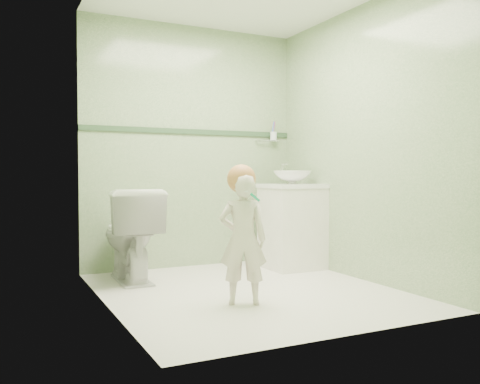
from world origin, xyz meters
TOP-DOWN VIEW (x-y plane):
  - ground at (0.00, 0.00)m, footprint 2.50×2.50m
  - room_shell at (0.00, 0.00)m, footprint 2.50×2.54m
  - trim_stripe at (0.00, 1.24)m, footprint 2.20×0.02m
  - vanity at (0.84, 0.70)m, footprint 0.52×0.50m
  - counter at (0.84, 0.70)m, footprint 0.54×0.52m
  - basin at (0.84, 0.70)m, footprint 0.37×0.37m
  - faucet at (0.84, 0.89)m, footprint 0.03×0.13m
  - cup_holder at (0.89, 1.18)m, footprint 0.26×0.07m
  - toilet at (-0.74, 0.80)m, footprint 0.46×0.79m
  - toddler at (-0.22, -0.34)m, footprint 0.40×0.34m
  - hair_cap at (-0.22, -0.32)m, footprint 0.21×0.21m
  - teal_toothbrush at (-0.20, -0.49)m, footprint 0.12×0.14m

SIDE VIEW (x-z plane):
  - ground at x=0.00m, z-range 0.00..0.00m
  - vanity at x=0.84m, z-range 0.00..0.80m
  - toilet at x=-0.74m, z-range 0.00..0.80m
  - toddler at x=-0.22m, z-range 0.00..0.93m
  - teal_toothbrush at x=-0.20m, z-range 0.73..0.81m
  - counter at x=0.84m, z-range 0.79..0.83m
  - hair_cap at x=-0.22m, z-range 0.79..0.99m
  - basin at x=0.84m, z-range 0.83..0.96m
  - faucet at x=0.84m, z-range 0.88..1.06m
  - room_shell at x=0.00m, z-range 0.00..2.40m
  - cup_holder at x=0.89m, z-range 1.23..1.44m
  - trim_stripe at x=0.00m, z-range 1.33..1.38m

